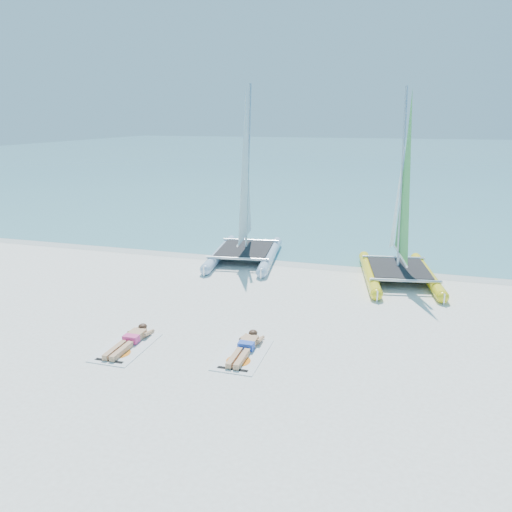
{
  "coord_description": "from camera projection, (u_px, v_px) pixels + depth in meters",
  "views": [
    {
      "loc": [
        3.4,
        -12.41,
        5.36
      ],
      "look_at": [
        -0.62,
        1.2,
        1.37
      ],
      "focal_mm": 35.0,
      "sensor_mm": 36.0,
      "label": 1
    }
  ],
  "objects": [
    {
      "name": "ground",
      "position": [
        265.0,
        316.0,
        13.84
      ],
      "size": [
        140.0,
        140.0,
        0.0
      ],
      "primitive_type": "plane",
      "color": "white",
      "rests_on": "ground"
    },
    {
      "name": "sea",
      "position": [
        381.0,
        155.0,
        72.01
      ],
      "size": [
        140.0,
        115.0,
        0.01
      ],
      "primitive_type": "cube",
      "color": "#67ACAD",
      "rests_on": "ground"
    },
    {
      "name": "wet_sand_strip",
      "position": [
        304.0,
        263.0,
        18.91
      ],
      "size": [
        140.0,
        1.4,
        0.01
      ],
      "primitive_type": "cube",
      "color": "beige",
      "rests_on": "ground"
    },
    {
      "name": "catamaran_blue",
      "position": [
        245.0,
        207.0,
        18.94
      ],
      "size": [
        2.98,
        5.23,
        6.79
      ],
      "rotation": [
        0.0,
        0.0,
        0.13
      ],
      "color": "#A8BEDD",
      "rests_on": "ground"
    },
    {
      "name": "catamaran_yellow",
      "position": [
        400.0,
        217.0,
        16.9
      ],
      "size": [
        3.07,
        5.28,
        6.56
      ],
      "rotation": [
        0.0,
        0.0,
        0.17
      ],
      "color": "yellow",
      "rests_on": "ground"
    },
    {
      "name": "towel_a",
      "position": [
        127.0,
        347.0,
        11.98
      ],
      "size": [
        1.0,
        1.85,
        0.02
      ],
      "primitive_type": "cube",
      "color": "white",
      "rests_on": "ground"
    },
    {
      "name": "sunbather_a",
      "position": [
        130.0,
        340.0,
        12.13
      ],
      "size": [
        0.37,
        1.73,
        0.26
      ],
      "color": "tan",
      "rests_on": "towel_a"
    },
    {
      "name": "towel_b",
      "position": [
        243.0,
        354.0,
        11.61
      ],
      "size": [
        1.0,
        1.85,
        0.02
      ],
      "primitive_type": "cube",
      "color": "white",
      "rests_on": "ground"
    },
    {
      "name": "sunbather_b",
      "position": [
        246.0,
        347.0,
        11.76
      ],
      "size": [
        0.37,
        1.73,
        0.26
      ],
      "color": "tan",
      "rests_on": "towel_b"
    }
  ]
}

